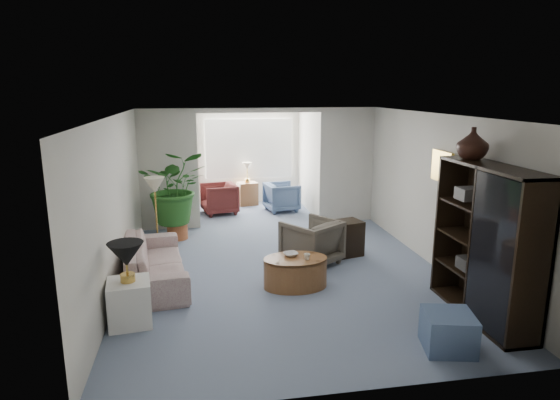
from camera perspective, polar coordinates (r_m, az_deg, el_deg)
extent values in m
plane|color=gray|center=(7.62, 0.79, -9.10)|extent=(6.00, 6.00, 0.00)
plane|color=gray|center=(11.48, -3.02, -1.47)|extent=(2.60, 2.60, 0.00)
cube|color=silver|center=(10.08, -13.13, 3.44)|extent=(1.20, 0.12, 2.50)
cube|color=silver|center=(10.57, 7.95, 4.09)|extent=(1.20, 0.12, 2.50)
cube|color=silver|center=(10.03, -2.41, 10.62)|extent=(2.60, 0.12, 0.10)
cube|color=white|center=(12.27, -3.71, 6.13)|extent=(2.20, 0.02, 1.50)
cube|color=white|center=(12.24, -3.70, 6.11)|extent=(2.20, 0.02, 1.50)
cube|color=beige|center=(7.90, 18.84, 3.81)|extent=(0.04, 0.50, 0.40)
imported|color=beige|center=(7.58, -14.70, -7.10)|extent=(1.10, 2.26, 0.63)
cube|color=white|center=(6.37, -17.46, -11.58)|extent=(0.57, 0.57, 0.56)
cone|color=black|center=(6.14, -17.86, -6.19)|extent=(0.44, 0.44, 0.30)
cone|color=beige|center=(8.58, -14.71, 1.71)|extent=(0.36, 0.36, 0.28)
cylinder|color=brown|center=(7.18, 1.83, -8.60)|extent=(1.13, 1.13, 0.45)
imported|color=silver|center=(7.17, 1.29, -6.47)|extent=(0.25, 0.25, 0.05)
imported|color=beige|center=(7.02, 3.22, -6.76)|extent=(0.11, 0.11, 0.09)
imported|color=#5C5449|center=(8.07, 3.78, -4.97)|extent=(1.14, 1.14, 0.76)
cube|color=black|center=(8.55, 7.88, -4.51)|extent=(0.60, 0.53, 0.62)
cube|color=black|center=(6.58, 23.34, -4.71)|extent=(0.47, 1.78, 1.97)
imported|color=black|center=(6.76, 21.96, 6.27)|extent=(0.40, 0.40, 0.42)
cube|color=slate|center=(5.90, 19.39, -14.54)|extent=(0.64, 0.64, 0.43)
cylinder|color=#AC5932|center=(9.63, -12.11, -3.60)|extent=(0.40, 0.40, 0.32)
imported|color=#286322|center=(9.42, -12.36, 1.51)|extent=(1.29, 1.12, 1.43)
imported|color=slate|center=(11.54, 0.21, 0.37)|extent=(0.87, 0.85, 0.68)
imported|color=#5A1E20|center=(11.37, -7.25, 0.16)|extent=(0.91, 0.89, 0.72)
cube|color=brown|center=(12.17, -3.89, 0.76)|extent=(0.53, 0.45, 0.58)
cube|color=#54514F|center=(6.73, 21.65, 0.70)|extent=(0.30, 0.26, 0.16)
cube|color=#2E2C2A|center=(6.82, 21.77, -7.01)|extent=(0.30, 0.26, 0.16)
cube|color=#282522|center=(6.33, 24.80, -8.87)|extent=(0.30, 0.26, 0.16)
cube|color=#4D4B47|center=(6.33, 24.24, -4.49)|extent=(0.30, 0.26, 0.16)
cube|color=#342F28|center=(6.06, 25.65, -0.95)|extent=(0.30, 0.26, 0.16)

